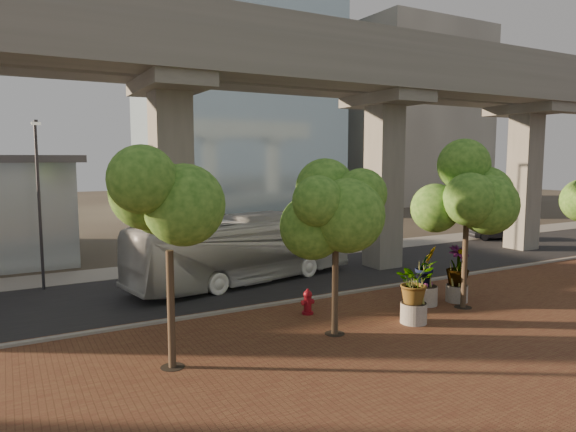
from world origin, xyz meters
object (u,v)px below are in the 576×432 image
fire_hydrant (308,302)px  planter_front (414,285)px  transit_bus (244,250)px  parked_car (496,231)px

fire_hydrant → planter_front: (2.87, -2.84, 0.96)m
transit_bus → planter_front: 9.35m
parked_car → planter_front: (-19.23, -12.00, 0.82)m
transit_bus → fire_hydrant: size_ratio=11.80×
transit_bus → planter_front: bearing=-172.9°
parked_car → planter_front: size_ratio=1.76×
parked_car → fire_hydrant: size_ratio=4.17×
transit_bus → planter_front: transit_bus is taller
transit_bus → fire_hydrant: (-0.01, -6.07, -1.11)m
fire_hydrant → planter_front: planter_front is taller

